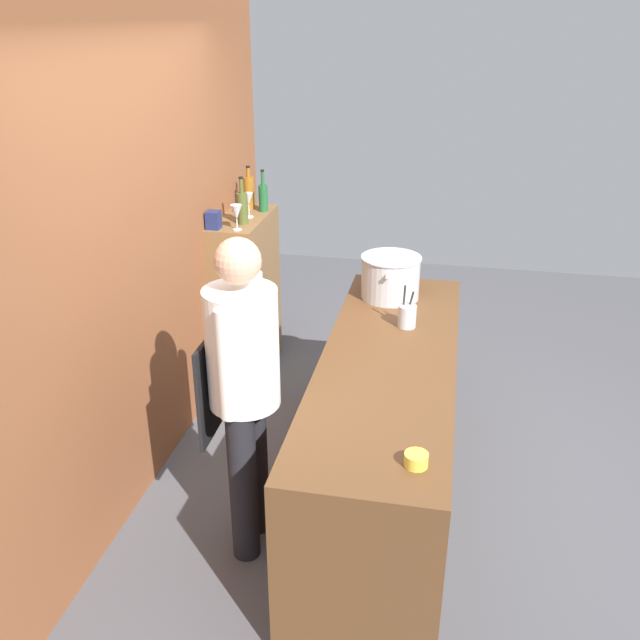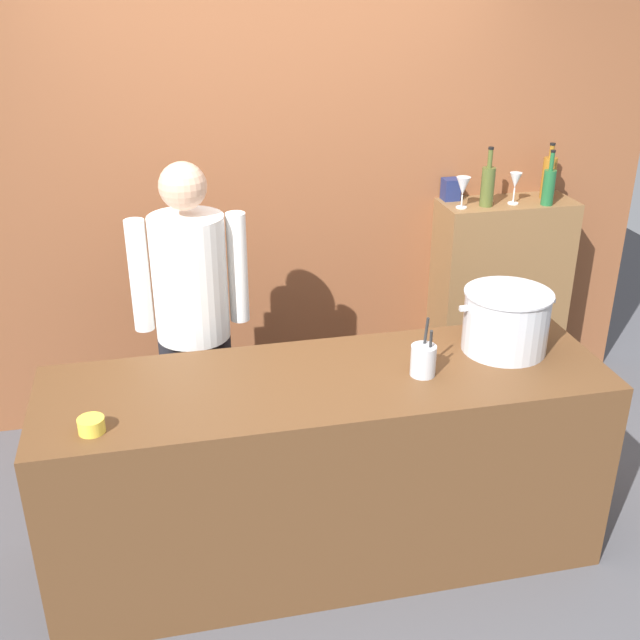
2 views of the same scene
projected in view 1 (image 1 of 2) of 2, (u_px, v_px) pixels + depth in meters
ground_plane at (382, 494)px, 3.92m from camera, size 8.00×8.00×0.00m
brick_back_panel at (127, 230)px, 3.54m from camera, size 4.40×0.10×3.00m
prep_counter at (385, 429)px, 3.73m from camera, size 2.32×0.70×0.90m
bar_cabinet at (247, 296)px, 5.05m from camera, size 0.76×0.32×1.21m
chef at (243, 379)px, 3.19m from camera, size 0.53×0.36×1.66m
stockpot_large at (390, 277)px, 4.22m from camera, size 0.43×0.38×0.27m
utensil_crock at (407, 316)px, 3.85m from camera, size 0.10×0.10×0.24m
butter_jar at (416, 460)px, 2.68m from camera, size 0.10×0.10×0.06m
wine_bottle_olive at (242, 207)px, 4.60m from camera, size 0.07×0.07×0.32m
wine_bottle_amber at (249, 192)px, 4.96m from camera, size 0.08×0.08×0.31m
wine_bottle_green at (263, 197)px, 4.89m from camera, size 0.07×0.07×0.30m
wine_glass_tall at (248, 200)px, 4.74m from camera, size 0.07×0.07×0.17m
wine_glass_short at (236, 213)px, 4.46m from camera, size 0.08×0.08×0.17m
spice_tin_navy at (214, 220)px, 4.51m from camera, size 0.09×0.09×0.12m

